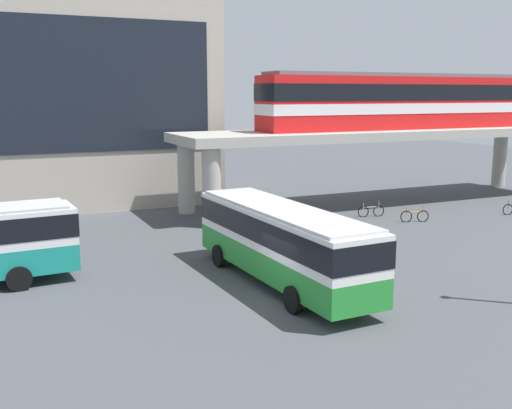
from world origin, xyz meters
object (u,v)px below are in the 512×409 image
object	(u,v)px
bus_main	(281,237)
bicycle_silver	(371,211)
station_building	(20,97)
bicycle_orange	(415,216)
train	(403,101)

from	to	relation	value
bus_main	bicycle_silver	distance (m)	15.23
bus_main	bicycle_silver	bearing A→B (deg)	40.81
station_building	bicycle_orange	xyz separation A→B (m)	(21.01, -16.24, -7.12)
train	bus_main	xyz separation A→B (m)	(-16.55, -13.63, -5.24)
bicycle_orange	bicycle_silver	world-z (taller)	same
station_building	bicycle_silver	xyz separation A→B (m)	(19.52, -13.81, -7.12)
train	bus_main	size ratio (longest dim) A/B	1.96
train	bicycle_orange	bearing A→B (deg)	-120.35
train	bicycle_silver	xyz separation A→B (m)	(-5.10, -3.74, -6.87)
bicycle_silver	bus_main	bearing A→B (deg)	-139.19
train	bicycle_orange	size ratio (longest dim) A/B	12.70
train	bus_main	bearing A→B (deg)	-140.52
train	bicycle_silver	size ratio (longest dim) A/B	12.36
train	bicycle_orange	world-z (taller)	train
train	bicycle_silver	world-z (taller)	train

